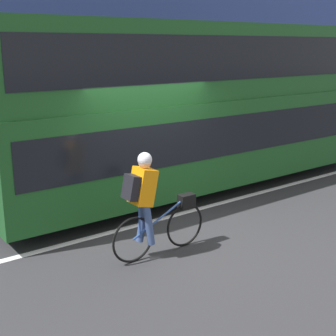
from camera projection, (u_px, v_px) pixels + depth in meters
ground_plane at (156, 224)px, 8.47m from camera, size 80.00×80.00×0.00m
road_center_line at (151, 221)px, 8.59m from camera, size 50.00×0.14×0.01m
sidewalk_curb at (44, 164)px, 12.50m from camera, size 60.00×1.82×0.14m
bus at (197, 100)px, 10.22m from camera, size 9.43×2.48×3.57m
cyclist_on_bike at (150, 202)px, 6.96m from camera, size 1.69×0.32×1.65m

